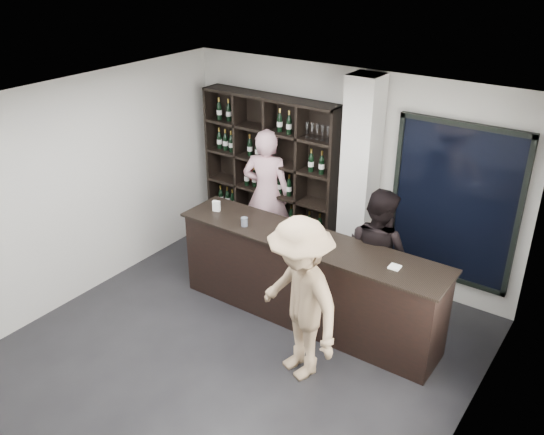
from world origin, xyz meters
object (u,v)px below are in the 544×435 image
Objects in this scene: wine_shelf at (270,176)px; taster_black at (377,255)px; taster_pink at (267,194)px; customer at (300,300)px; tasting_counter at (307,280)px.

taster_black is (2.10, -0.72, -0.33)m from wine_shelf.
taster_pink reaches higher than taster_black.
taster_pink reaches higher than customer.
taster_pink is 2.72m from customer.
customer is (1.90, -2.17, -0.26)m from wine_shelf.
taster_black is 1.47m from customer.
wine_shelf is 0.27m from taster_pink.
tasting_counter is at bearing 140.07° from customer.
customer is at bearing 114.74° from taster_pink.
taster_black is at bearing -18.80° from wine_shelf.
taster_black is at bearing 105.59° from customer.
wine_shelf is at bearing -91.17° from taster_pink.
customer is (-0.20, -1.45, 0.07)m from taster_black.
tasting_counter is 1.99× the size of taster_black.
customer reaches higher than tasting_counter.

